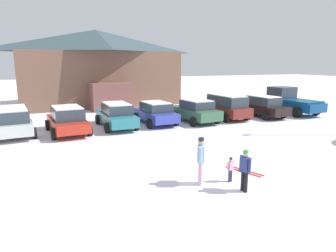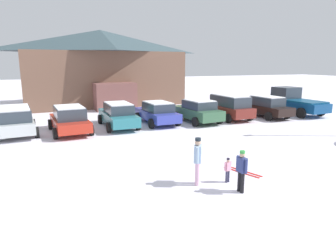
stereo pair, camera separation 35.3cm
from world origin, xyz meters
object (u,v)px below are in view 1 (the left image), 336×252
(parked_red_sedan, at_px, (67,120))
(skier_teen_in_navy_coat, at_px, (245,168))
(skier_child_in_pink_snowsuit, at_px, (231,168))
(parked_green_coupe, at_px, (195,111))
(ski_lodge, at_px, (97,67))
(parked_black_sedan, at_px, (262,106))
(parked_silver_wagon, at_px, (13,121))
(pair_of_skis, at_px, (244,171))
(parked_maroon_van, at_px, (226,106))
(pickup_truck, at_px, (289,101))
(skier_adult_in_blue_parka, at_px, (201,158))
(parked_teal_hatchback, at_px, (116,115))
(parked_blue_hatchback, at_px, (155,113))

(parked_red_sedan, bearing_deg, skier_teen_in_navy_coat, -67.39)
(skier_child_in_pink_snowsuit, bearing_deg, parked_green_coupe, 68.39)
(ski_lodge, xyz_separation_m, parked_black_sedan, (10.36, -12.98, -2.91))
(parked_silver_wagon, bearing_deg, pair_of_skis, -49.00)
(parked_silver_wagon, bearing_deg, parked_maroon_van, -0.74)
(parked_black_sedan, relative_size, pickup_truck, 0.87)
(parked_black_sedan, distance_m, skier_adult_in_blue_parka, 14.81)
(skier_teen_in_navy_coat, distance_m, pair_of_skis, 2.06)
(parked_black_sedan, bearing_deg, parked_red_sedan, -179.93)
(skier_teen_in_navy_coat, bearing_deg, pair_of_skis, 53.14)
(parked_teal_hatchback, relative_size, parked_blue_hatchback, 1.08)
(skier_teen_in_navy_coat, bearing_deg, parked_black_sedan, 47.99)
(parked_maroon_van, bearing_deg, parked_blue_hatchback, 176.93)
(pickup_truck, xyz_separation_m, skier_teen_in_navy_coat, (-13.09, -11.43, -0.20))
(parked_red_sedan, xyz_separation_m, parked_green_coupe, (8.68, 0.05, 0.00))
(pickup_truck, bearing_deg, parked_red_sedan, -178.65)
(parked_teal_hatchback, distance_m, skier_child_in_pink_snowsuit, 10.76)
(parked_black_sedan, bearing_deg, parked_teal_hatchback, 177.68)
(skier_teen_in_navy_coat, bearing_deg, skier_child_in_pink_snowsuit, 86.92)
(parked_blue_hatchback, bearing_deg, skier_adult_in_blue_parka, -102.14)
(parked_maroon_van, distance_m, parked_black_sedan, 3.11)
(parked_blue_hatchback, bearing_deg, skier_teen_in_navy_coat, -96.07)
(pickup_truck, relative_size, skier_child_in_pink_snowsuit, 5.99)
(ski_lodge, relative_size, parked_green_coupe, 3.73)
(parked_teal_hatchback, distance_m, skier_adult_in_blue_parka, 10.43)
(ski_lodge, height_order, parked_red_sedan, ski_lodge)
(parked_green_coupe, height_order, skier_teen_in_navy_coat, parked_green_coupe)
(parked_red_sedan, height_order, parked_blue_hatchback, parked_red_sedan)
(parked_silver_wagon, xyz_separation_m, parked_maroon_van, (14.38, -0.19, 0.07))
(ski_lodge, height_order, skier_child_in_pink_snowsuit, ski_lodge)
(parked_teal_hatchback, relative_size, parked_black_sedan, 1.02)
(skier_adult_in_blue_parka, bearing_deg, ski_lodge, 88.46)
(parked_red_sedan, bearing_deg, pair_of_skis, -58.87)
(ski_lodge, bearing_deg, skier_teen_in_navy_coat, -89.01)
(ski_lodge, distance_m, parked_maroon_van, 14.89)
(parked_silver_wagon, height_order, pair_of_skis, parked_silver_wagon)
(parked_silver_wagon, height_order, parked_black_sedan, parked_silver_wagon)
(parked_maroon_van, distance_m, pickup_truck, 6.25)
(pickup_truck, height_order, skier_child_in_pink_snowsuit, pickup_truck)
(parked_black_sedan, bearing_deg, skier_adult_in_blue_parka, -137.81)
(parked_blue_hatchback, height_order, pair_of_skis, parked_blue_hatchback)
(parked_teal_hatchback, relative_size, skier_teen_in_navy_coat, 3.37)
(parked_red_sedan, relative_size, parked_green_coupe, 1.09)
(pair_of_skis, bearing_deg, skier_teen_in_navy_coat, -126.86)
(ski_lodge, relative_size, parked_red_sedan, 3.44)
(parked_blue_hatchback, distance_m, pickup_truck, 11.86)
(skier_child_in_pink_snowsuit, relative_size, skier_adult_in_blue_parka, 0.53)
(pickup_truck, height_order, skier_teen_in_navy_coat, pickup_truck)
(parked_green_coupe, bearing_deg, skier_teen_in_navy_coat, -110.28)
(skier_child_in_pink_snowsuit, distance_m, skier_adult_in_blue_parka, 1.19)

